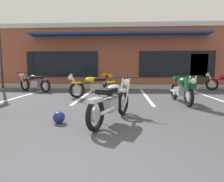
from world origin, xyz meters
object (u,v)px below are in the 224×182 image
Objects in this scene: motorcycle_foreground_classic at (112,101)px; motorcycle_green_cafe_racer at (107,80)px; motorcycle_silver_naked at (34,83)px; helmet_on_pavement at (59,117)px; motorcycle_red_sportbike at (94,86)px; motorcycle_black_cruiser at (182,88)px.

motorcycle_foreground_classic is 6.23m from motorcycle_green_cafe_racer.
motorcycle_silver_naked is 6.34m from helmet_on_pavement.
motorcycle_silver_naked is (-3.29, 1.65, 0.00)m from motorcycle_red_sportbike.
helmet_on_pavement is at bearing -142.64° from motorcycle_black_cruiser.
motorcycle_green_cafe_racer is (3.62, 0.91, 0.07)m from motorcycle_silver_naked.
motorcycle_black_cruiser is 4.27m from helmet_on_pavement.
helmet_on_pavement is at bearing -94.38° from motorcycle_green_cafe_racer.
motorcycle_green_cafe_racer is at bearing 85.62° from helmet_on_pavement.
motorcycle_green_cafe_racer is at bearing 126.96° from motorcycle_black_cruiser.
motorcycle_black_cruiser is (3.22, -1.27, 0.07)m from motorcycle_red_sportbike.
motorcycle_foreground_classic is at bearing -51.04° from motorcycle_silver_naked.
motorcycle_green_cafe_racer is 7.85× the size of helmet_on_pavement.
helmet_on_pavement is at bearing -60.33° from motorcycle_silver_naked.
motorcycle_silver_naked is at bearing 153.34° from motorcycle_red_sportbike.
motorcycle_silver_naked is 7.66× the size of helmet_on_pavement.
motorcycle_foreground_classic is 1.05× the size of motorcycle_red_sportbike.
motorcycle_silver_naked and motorcycle_green_cafe_racer have the same top height.
motorcycle_green_cafe_racer is (-0.65, 6.20, 0.07)m from motorcycle_foreground_classic.
motorcycle_red_sportbike and motorcycle_black_cruiser have the same top height.
motorcycle_red_sportbike is at bearing -97.42° from motorcycle_green_cafe_racer.
motorcycle_black_cruiser is 1.03× the size of motorcycle_green_cafe_racer.
motorcycle_red_sportbike is 3.46m from motorcycle_black_cruiser.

